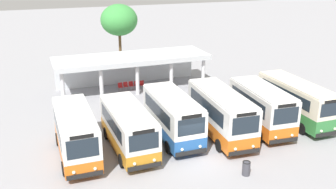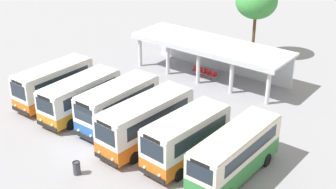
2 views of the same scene
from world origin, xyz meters
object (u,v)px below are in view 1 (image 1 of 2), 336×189
at_px(city_bus_second_in_row, 128,127).
at_px(waiting_chair_fourth_seat, 137,84).
at_px(city_bus_fourth_amber, 221,112).
at_px(city_bus_middle_cream, 172,115).
at_px(waiting_chair_second_from_end, 126,85).
at_px(city_bus_far_end_green, 296,100).
at_px(city_bus_fifth_blue, 261,107).
at_px(litter_bin_apron, 246,168).
at_px(city_bus_nearest_orange, 76,132).
at_px(waiting_chair_end_by_column, 120,86).
at_px(waiting_chair_fifth_seat, 142,84).
at_px(waiting_chair_middle_seat, 131,85).

bearing_deg(city_bus_second_in_row, waiting_chair_fourth_seat, 71.60).
height_order(city_bus_second_in_row, city_bus_fourth_amber, city_bus_fourth_amber).
height_order(city_bus_middle_cream, waiting_chair_second_from_end, city_bus_middle_cream).
relative_size(city_bus_middle_cream, city_bus_far_end_green, 0.89).
bearing_deg(city_bus_fifth_blue, litter_bin_apron, -129.84).
relative_size(city_bus_middle_cream, waiting_chair_fourth_seat, 8.16).
bearing_deg(city_bus_nearest_orange, city_bus_second_in_row, -3.69).
distance_m(waiting_chair_end_by_column, waiting_chair_fourth_seat, 1.67).
distance_m(city_bus_far_end_green, waiting_chair_second_from_end, 16.39).
bearing_deg(city_bus_fourth_amber, city_bus_middle_cream, 166.55).
distance_m(city_bus_second_in_row, waiting_chair_fifth_seat, 13.18).
bearing_deg(city_bus_second_in_row, waiting_chair_second_from_end, 76.50).
bearing_deg(city_bus_middle_cream, city_bus_fifth_blue, -7.01).
height_order(city_bus_fourth_amber, city_bus_fifth_blue, city_bus_fourth_amber).
xyz_separation_m(city_bus_nearest_orange, city_bus_second_in_row, (3.46, -0.22, -0.08)).
height_order(city_bus_far_end_green, waiting_chair_fifth_seat, city_bus_far_end_green).
bearing_deg(waiting_chair_second_from_end, waiting_chair_fifth_seat, -3.86).
relative_size(city_bus_second_in_row, city_bus_fifth_blue, 1.05).
bearing_deg(waiting_chair_middle_seat, city_bus_second_in_row, -105.92).
relative_size(city_bus_far_end_green, waiting_chair_end_by_column, 9.13).
bearing_deg(city_bus_second_in_row, city_bus_fifth_blue, -1.12).
relative_size(city_bus_nearest_orange, city_bus_far_end_green, 0.89).
bearing_deg(city_bus_nearest_orange, city_bus_fourth_amber, -2.22).
bearing_deg(waiting_chair_end_by_column, waiting_chair_second_from_end, 5.19).
distance_m(city_bus_fourth_amber, waiting_chair_fourth_seat, 12.86).
xyz_separation_m(city_bus_fourth_amber, waiting_chair_second_from_end, (-3.94, 12.57, -1.34)).
relative_size(waiting_chair_second_from_end, litter_bin_apron, 0.96).
relative_size(city_bus_middle_cream, litter_bin_apron, 7.80).
bearing_deg(waiting_chair_second_from_end, litter_bin_apron, -81.17).
bearing_deg(city_bus_middle_cream, city_bus_far_end_green, -2.61).
bearing_deg(waiting_chair_fourth_seat, city_bus_second_in_row, -108.40).
bearing_deg(city_bus_nearest_orange, waiting_chair_middle_seat, 60.12).
relative_size(waiting_chair_second_from_end, waiting_chair_fourth_seat, 1.00).
relative_size(city_bus_fifth_blue, waiting_chair_second_from_end, 7.83).
distance_m(city_bus_second_in_row, litter_bin_apron, 8.21).
xyz_separation_m(city_bus_fifth_blue, waiting_chair_second_from_end, (-7.40, 12.59, -1.31)).
bearing_deg(waiting_chair_end_by_column, waiting_chair_fourth_seat, -1.53).
distance_m(waiting_chair_second_from_end, waiting_chair_middle_seat, 0.56).
bearing_deg(city_bus_far_end_green, city_bus_nearest_orange, 179.84).
bearing_deg(city_bus_far_end_green, waiting_chair_middle_seat, 130.13).
bearing_deg(city_bus_middle_cream, litter_bin_apron, -69.86).
distance_m(city_bus_fourth_amber, city_bus_far_end_green, 6.92).
bearing_deg(waiting_chair_second_from_end, city_bus_fourth_amber, -72.60).
relative_size(city_bus_far_end_green, waiting_chair_second_from_end, 9.13).
bearing_deg(waiting_chair_middle_seat, litter_bin_apron, -82.90).
height_order(waiting_chair_end_by_column, waiting_chair_fifth_seat, same).
relative_size(city_bus_fifth_blue, city_bus_far_end_green, 0.86).
bearing_deg(waiting_chair_middle_seat, city_bus_nearest_orange, -119.88).
xyz_separation_m(waiting_chair_second_from_end, waiting_chair_fourth_seat, (1.11, -0.10, 0.00)).
height_order(city_bus_middle_cream, waiting_chair_fourth_seat, city_bus_middle_cream).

